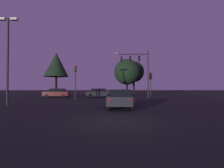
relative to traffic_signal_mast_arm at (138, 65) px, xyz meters
name	(u,v)px	position (x,y,z in m)	size (l,w,h in m)	color
ground_plane	(112,96)	(-4.44, 3.92, -5.45)	(168.00, 168.00, 0.00)	black
traffic_signal_mast_arm	(138,65)	(0.00, 0.00, 0.00)	(5.60, 0.52, 7.78)	#232326
traffic_light_corner_left	(151,81)	(0.91, -5.05, -2.80)	(0.37, 0.39, 3.72)	#232326
traffic_light_corner_right	(75,76)	(-9.50, -5.15, -2.16)	(0.34, 0.38, 4.67)	#232326
car_nearside_lane	(121,98)	(-3.84, -14.76, -4.66)	(2.30, 4.78, 1.52)	#232328
car_crossing_left	(99,93)	(-6.52, -0.02, -4.66)	(4.62, 2.10, 1.52)	#232328
car_crossing_right	(57,93)	(-13.57, 0.07, -4.66)	(4.30, 1.92, 1.52)	#4C0F0F
parking_lot_lamp_post	(8,50)	(-14.07, -13.20, -0.35)	(1.70, 0.36, 8.07)	#232326
tree_behind_sign	(127,72)	(-1.05, 8.75, -0.39)	(5.57, 5.57, 7.86)	black
tree_left_far	(134,72)	(1.38, 16.03, 0.29)	(5.34, 5.34, 8.44)	black
tree_center_horizon	(56,65)	(-15.65, 6.41, 0.84)	(4.91, 4.91, 8.76)	black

